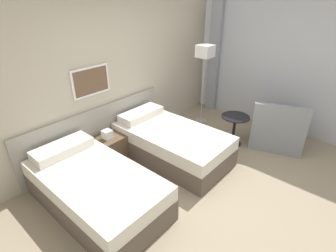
% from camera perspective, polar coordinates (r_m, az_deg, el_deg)
% --- Properties ---
extents(ground_plane, '(16.00, 16.00, 0.00)m').
position_cam_1_polar(ground_plane, '(3.94, 8.31, -13.25)').
color(ground_plane, gray).
extents(wall_headboard, '(10.00, 0.10, 2.70)m').
position_cam_1_polar(wall_headboard, '(4.47, -12.08, 10.65)').
color(wall_headboard, '#B7AD99').
rests_on(wall_headboard, ground_plane).
extents(wall_window, '(0.21, 4.40, 2.70)m').
position_cam_1_polar(wall_window, '(5.48, 26.61, 11.91)').
color(wall_window, white).
rests_on(wall_window, ground_plane).
extents(bed_near_door, '(1.02, 1.91, 0.65)m').
position_cam_1_polar(bed_near_door, '(3.61, -15.57, -12.94)').
color(bed_near_door, brown).
rests_on(bed_near_door, ground_plane).
extents(bed_near_window, '(1.02, 1.91, 0.65)m').
position_cam_1_polar(bed_near_window, '(4.41, 0.64, -3.65)').
color(bed_near_window, brown).
rests_on(bed_near_window, ground_plane).
extents(nightstand, '(0.50, 0.40, 0.56)m').
position_cam_1_polar(nightstand, '(4.45, -12.71, -4.85)').
color(nightstand, brown).
rests_on(nightstand, ground_plane).
extents(floor_lamp, '(0.29, 0.29, 1.62)m').
position_cam_1_polar(floor_lamp, '(5.32, 8.02, 14.75)').
color(floor_lamp, '#9E9993').
rests_on(floor_lamp, ground_plane).
extents(side_table, '(0.49, 0.49, 0.56)m').
position_cam_1_polar(side_table, '(4.87, 14.27, 0.32)').
color(side_table, black).
rests_on(side_table, ground_plane).
extents(armchair, '(1.03, 1.08, 0.89)m').
position_cam_1_polar(armchair, '(5.15, 22.64, -0.80)').
color(armchair, gray).
rests_on(armchair, ground_plane).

